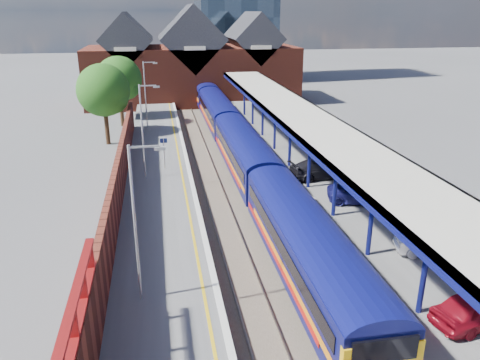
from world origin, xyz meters
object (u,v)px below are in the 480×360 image
(parked_car_silver, at_px, (433,243))
(parked_car_blue, at_px, (361,193))
(lamp_post_c, at_px, (144,126))
(lamp_post_d, at_px, (146,91))
(platform_sign, at_px, (164,148))
(parked_car_dark, at_px, (320,169))
(train, at_px, (229,128))
(lamp_post_b, at_px, (138,215))
(parked_car_red, at_px, (478,308))

(parked_car_silver, distance_m, parked_car_blue, 7.33)
(lamp_post_c, bearing_deg, lamp_post_d, 90.00)
(platform_sign, relative_size, parked_car_dark, 0.52)
(train, distance_m, parked_car_silver, 25.63)
(lamp_post_b, height_order, parked_car_silver, lamp_post_b)
(parked_car_red, relative_size, parked_car_dark, 0.84)
(platform_sign, xyz_separation_m, parked_car_dark, (11.50, -4.26, -0.99))
(parked_car_red, relative_size, parked_car_silver, 1.07)
(lamp_post_b, relative_size, parked_car_blue, 1.61)
(lamp_post_b, bearing_deg, lamp_post_d, 90.00)
(lamp_post_d, xyz_separation_m, platform_sign, (1.36, -14.00, -2.30))
(parked_car_red, bearing_deg, train, -2.51)
(platform_sign, height_order, parked_car_blue, platform_sign)
(lamp_post_d, bearing_deg, train, -36.66)
(lamp_post_c, xyz_separation_m, parked_car_silver, (14.67, -14.55, -3.37))
(lamp_post_c, distance_m, parked_car_dark, 13.47)
(parked_car_red, bearing_deg, lamp_post_d, 7.54)
(lamp_post_c, bearing_deg, platform_sign, 55.74)
(parked_car_dark, bearing_deg, train, 13.97)
(lamp_post_c, height_order, parked_car_red, lamp_post_c)
(lamp_post_b, bearing_deg, parked_car_dark, 46.89)
(lamp_post_d, xyz_separation_m, parked_car_dark, (12.86, -18.26, -3.29))
(lamp_post_c, distance_m, parked_car_red, 24.28)
(platform_sign, distance_m, parked_car_silver, 21.26)
(train, xyz_separation_m, parked_car_silver, (6.81, -24.71, -0.49))
(parked_car_dark, bearing_deg, parked_car_blue, -176.40)
(platform_sign, relative_size, parked_car_red, 0.62)
(train, height_order, lamp_post_b, lamp_post_b)
(parked_car_silver, bearing_deg, parked_car_red, -179.66)
(lamp_post_c, bearing_deg, parked_car_blue, -27.59)
(platform_sign, xyz_separation_m, parked_car_silver, (13.30, -16.55, -1.06))
(parked_car_red, xyz_separation_m, parked_car_blue, (0.63, 12.81, -0.09))
(train, distance_m, parked_car_red, 30.71)
(lamp_post_c, distance_m, platform_sign, 3.34)
(parked_car_silver, distance_m, parked_car_dark, 12.43)
(lamp_post_b, distance_m, lamp_post_c, 16.00)
(platform_sign, height_order, parked_car_red, platform_sign)
(lamp_post_b, xyz_separation_m, parked_car_dark, (12.86, 13.74, -3.29))
(parked_car_silver, bearing_deg, parked_car_blue, 20.64)
(lamp_post_c, distance_m, parked_car_blue, 16.04)
(lamp_post_d, height_order, parked_car_silver, lamp_post_d)
(train, relative_size, platform_sign, 26.36)
(parked_car_red, distance_m, parked_car_silver, 5.69)
(lamp_post_d, height_order, parked_car_red, lamp_post_d)
(parked_car_red, xyz_separation_m, parked_car_dark, (-0.40, 17.81, 0.01))
(lamp_post_c, height_order, platform_sign, lamp_post_c)
(platform_sign, bearing_deg, lamp_post_b, -94.33)
(lamp_post_c, bearing_deg, train, 52.27)
(parked_car_silver, bearing_deg, parked_car_dark, 22.93)
(train, height_order, lamp_post_d, lamp_post_d)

